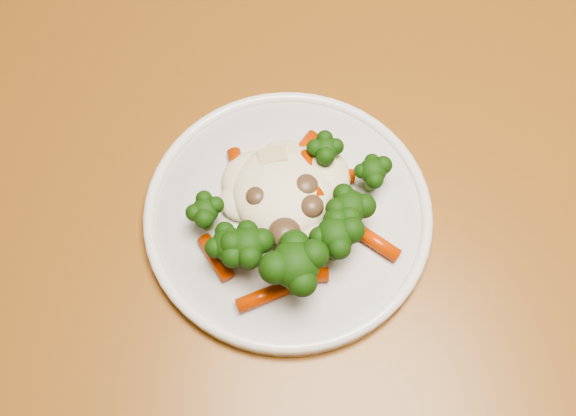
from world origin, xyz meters
name	(u,v)px	position (x,y,z in m)	size (l,w,h in m)	color
dining_table	(305,279)	(0.16, 0.24, 0.64)	(1.24, 0.98, 0.75)	#965B22
plate	(288,215)	(0.14, 0.26, 0.76)	(0.24, 0.24, 0.01)	white
meal	(292,217)	(0.14, 0.25, 0.78)	(0.18, 0.17, 0.05)	#FBF0C9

